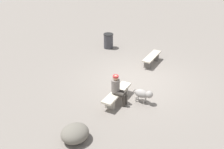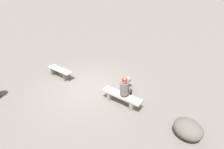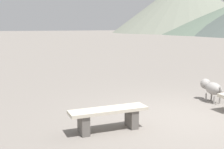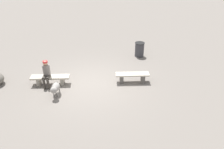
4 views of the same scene
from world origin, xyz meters
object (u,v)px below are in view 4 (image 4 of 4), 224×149
(trash_bin, at_px, (139,49))
(bench_right, at_px, (50,79))
(bench_left, at_px, (132,76))
(seated_person, at_px, (46,72))
(dog, at_px, (55,88))

(trash_bin, bearing_deg, bench_right, 32.97)
(bench_left, xyz_separation_m, seated_person, (3.86, 0.14, 0.38))
(bench_right, xyz_separation_m, dog, (-0.41, 0.92, 0.09))
(dog, bearing_deg, bench_left, 108.71)
(bench_right, bearing_deg, trash_bin, -146.77)
(bench_left, xyz_separation_m, trash_bin, (-0.77, -2.88, 0.11))
(bench_right, xyz_separation_m, trash_bin, (-4.52, -2.93, 0.11))
(bench_right, height_order, seated_person, seated_person)
(trash_bin, bearing_deg, dog, 43.17)
(bench_left, height_order, bench_right, bench_left)
(bench_right, distance_m, seated_person, 0.41)
(seated_person, bearing_deg, dog, 121.21)
(bench_right, height_order, trash_bin, trash_bin)
(bench_left, height_order, trash_bin, trash_bin)
(seated_person, height_order, trash_bin, seated_person)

